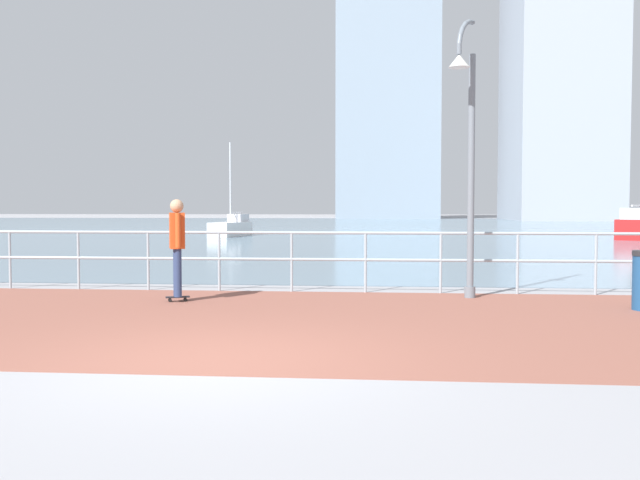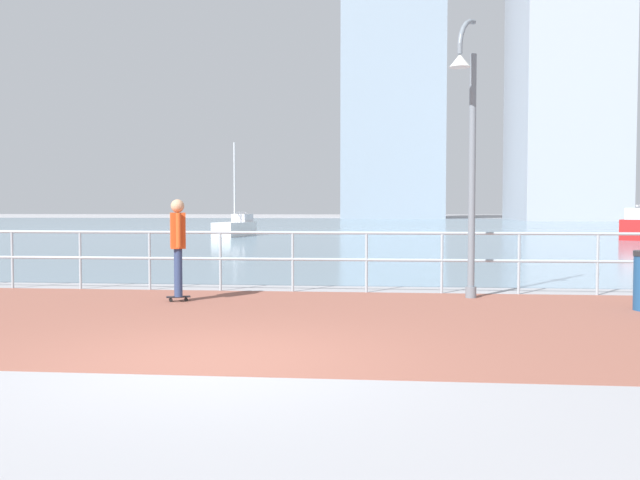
% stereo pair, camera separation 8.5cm
% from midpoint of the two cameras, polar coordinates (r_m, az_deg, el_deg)
% --- Properties ---
extents(ground, '(220.00, 220.00, 0.00)m').
position_cam_midpoint_polar(ground, '(47.05, 3.03, 0.74)').
color(ground, '#9E9EA3').
extents(brick_paving, '(28.00, 6.64, 0.01)m').
position_cam_midpoint_polar(brick_paving, '(9.99, -5.09, -6.52)').
color(brick_paving, '#935647').
rests_on(brick_paving, ground).
extents(harbor_water, '(180.00, 88.00, 0.00)m').
position_cam_midpoint_polar(harbor_water, '(58.07, 3.44, 1.12)').
color(harbor_water, '#6B899E').
rests_on(harbor_water, ground).
extents(waterfront_railing, '(25.25, 0.06, 1.15)m').
position_cam_midpoint_polar(waterfront_railing, '(13.17, -2.53, -0.83)').
color(waterfront_railing, '#9EADB7').
rests_on(waterfront_railing, ground).
extents(lamppost, '(0.55, 0.74, 4.87)m').
position_cam_midpoint_polar(lamppost, '(12.40, 11.81, 7.67)').
color(lamppost, slate).
rests_on(lamppost, ground).
extents(skateboarder, '(0.41, 0.55, 1.74)m').
position_cam_midpoint_polar(skateboarder, '(11.99, -11.85, -0.02)').
color(skateboarder, black).
rests_on(skateboarder, ground).
extents(sailboat_yellow, '(1.80, 3.83, 5.17)m').
position_cam_midpoint_polar(sailboat_yellow, '(38.67, -7.34, 1.03)').
color(sailboat_yellow, white).
rests_on(sailboat_yellow, ground).
extents(sailboat_blue, '(3.70, 4.78, 6.62)m').
position_cam_midpoint_polar(sailboat_blue, '(38.60, 24.77, 1.01)').
color(sailboat_blue, '#B21E1E').
rests_on(sailboat_blue, ground).
extents(tower_concrete, '(14.43, 14.13, 41.75)m').
position_cam_midpoint_polar(tower_concrete, '(104.58, 5.58, 12.84)').
color(tower_concrete, '#8493A3').
rests_on(tower_concrete, ground).
extents(tower_glass, '(11.92, 17.12, 31.86)m').
position_cam_midpoint_polar(tower_glass, '(93.38, 18.94, 10.86)').
color(tower_glass, '#A3A8B2').
rests_on(tower_glass, ground).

